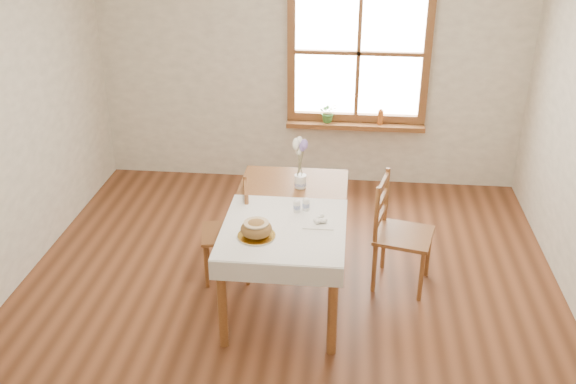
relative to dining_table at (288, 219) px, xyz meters
name	(u,v)px	position (x,y,z in m)	size (l,w,h in m)	color
ground	(284,311)	(0.00, -0.30, -0.66)	(5.00, 5.00, 0.00)	brown
room_walls	(283,104)	(0.00, -0.30, 1.04)	(4.60, 5.10, 2.65)	white
window	(359,53)	(0.50, 2.17, 0.79)	(1.46, 0.08, 1.46)	brown
window_sill	(355,125)	(0.50, 2.10, 0.03)	(1.46, 0.20, 0.05)	brown
dining_table	(288,219)	(0.00, 0.00, 0.00)	(0.90, 1.60, 0.75)	brown
table_linen	(284,228)	(0.00, -0.30, 0.09)	(0.91, 0.99, 0.01)	white
chair_left	(226,232)	(-0.54, 0.17, -0.24)	(0.39, 0.41, 0.84)	brown
chair_right	(404,234)	(0.93, 0.19, -0.19)	(0.44, 0.46, 0.95)	brown
bread_plate	(257,236)	(-0.18, -0.46, 0.10)	(0.26, 0.26, 0.01)	silver
bread_loaf	(256,227)	(-0.18, -0.46, 0.17)	(0.23, 0.23, 0.12)	olive
egg_napkin	(319,223)	(0.25, -0.22, 0.10)	(0.23, 0.19, 0.01)	white
eggs	(319,220)	(0.25, -0.22, 0.12)	(0.17, 0.16, 0.04)	silver
salt_shaker	(297,206)	(0.07, -0.05, 0.15)	(0.05, 0.05, 0.10)	silver
pepper_shaker	(306,204)	(0.14, -0.02, 0.15)	(0.06, 0.06, 0.11)	silver
flower_vase	(300,182)	(0.06, 0.39, 0.14)	(0.10, 0.10, 0.11)	silver
lavender_bouquet	(301,158)	(0.06, 0.39, 0.36)	(0.17, 0.17, 0.33)	#765DA6
potted_plant	(328,115)	(0.21, 2.10, 0.13)	(0.19, 0.21, 0.17)	#38712D
amber_bottle	(381,116)	(0.76, 2.10, 0.13)	(0.06, 0.06, 0.17)	#B05B20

